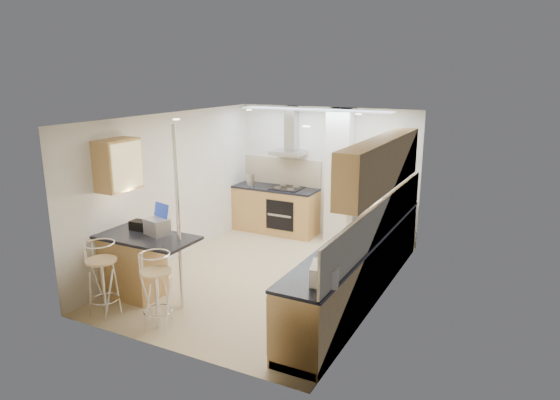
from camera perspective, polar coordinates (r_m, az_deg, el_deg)
The scene contains 16 objects.
ground at distance 7.97m, azimuth -1.48°, elevation -8.75°, with size 4.80×4.80×0.00m, color #CDB988.
room_shell at distance 7.68m, azimuth 1.92°, elevation 2.44°, with size 3.64×4.84×2.51m.
right_counter at distance 7.24m, azimuth 9.06°, elevation -7.44°, with size 0.63×4.40×0.92m.
back_counter at distance 9.99m, azimuth -0.51°, elevation -1.08°, with size 1.70×0.63×0.92m.
peninsula at distance 7.31m, azimuth -14.92°, elevation -7.44°, with size 1.47×0.72×0.94m.
microwave at distance 7.75m, azimuth 10.23°, elevation -1.25°, with size 0.54×0.37×0.30m, color silver.
laptop at distance 7.14m, azimuth -13.88°, elevation -2.98°, with size 0.32×0.24×0.22m, color #A7A9AF.
bag at distance 7.43m, azimuth -15.78°, elevation -2.79°, with size 0.25×0.18×0.13m, color black.
bar_stool_near at distance 6.99m, azimuth -19.61°, elevation -8.50°, with size 0.42×0.42×1.03m, color tan, non-canonical shape.
bar_stool_end at distance 6.48m, azimuth -13.91°, elevation -10.02°, with size 0.41×0.41×1.00m, color tan, non-canonical shape.
jar_a at distance 7.50m, azimuth 11.69°, elevation -2.34°, with size 0.12×0.12×0.18m, color #EFE5CF.
jar_b at distance 7.59m, azimuth 11.58°, elevation -2.30°, with size 0.11×0.11×0.14m, color #EFE5CF.
jar_c at distance 7.00m, azimuth 9.85°, elevation -3.41°, with size 0.14×0.14×0.20m, color #BBB296.
jar_d at distance 6.45m, azimuth 7.78°, elevation -5.24°, with size 0.10×0.10×0.12m, color silver.
bread_bin at distance 5.49m, azimuth 5.18°, elevation -8.35°, with size 0.30×0.38×0.20m, color #EFE5CF.
kettle at distance 10.03m, azimuth -3.41°, elevation 2.35°, with size 0.16×0.16×0.23m, color #ACAEB1.
Camera 1 is at (3.53, -6.42, 3.15)m, focal length 32.00 mm.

